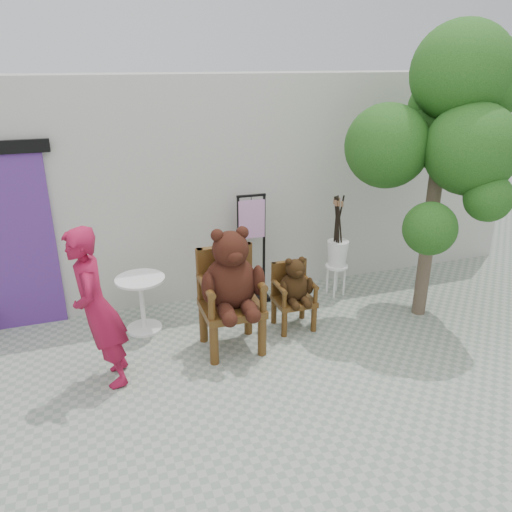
# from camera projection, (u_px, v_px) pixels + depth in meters

# --- Properties ---
(ground_plane) EXTENTS (60.00, 60.00, 0.00)m
(ground_plane) POSITION_uv_depth(u_px,v_px,m) (319.00, 398.00, 5.00)
(ground_plane) COLOR gray
(ground_plane) RESTS_ON ground
(back_wall) EXTENTS (9.00, 1.00, 3.00)m
(back_wall) POSITION_uv_depth(u_px,v_px,m) (230.00, 183.00, 7.17)
(back_wall) COLOR #BBB9AF
(back_wall) RESTS_ON ground
(doorway) EXTENTS (1.40, 0.11, 2.33)m
(doorway) POSITION_uv_depth(u_px,v_px,m) (1.00, 240.00, 5.93)
(doorway) COLOR #53297D
(doorway) RESTS_ON ground
(chair_big) EXTENTS (0.72, 0.78, 1.48)m
(chair_big) POSITION_uv_depth(u_px,v_px,m) (231.00, 283.00, 5.59)
(chair_big) COLOR #42280E
(chair_big) RESTS_ON ground
(chair_small) EXTENTS (0.47, 0.51, 0.95)m
(chair_small) POSITION_uv_depth(u_px,v_px,m) (294.00, 287.00, 6.15)
(chair_small) COLOR #42280E
(chair_small) RESTS_ON ground
(person) EXTENTS (0.43, 0.64, 1.71)m
(person) POSITION_uv_depth(u_px,v_px,m) (97.00, 309.00, 4.96)
(person) COLOR maroon
(person) RESTS_ON ground
(cafe_table) EXTENTS (0.60, 0.60, 0.70)m
(cafe_table) POSITION_uv_depth(u_px,v_px,m) (142.00, 298.00, 6.12)
(cafe_table) COLOR white
(cafe_table) RESTS_ON ground
(display_stand) EXTENTS (0.46, 0.36, 1.51)m
(display_stand) POSITION_uv_depth(u_px,v_px,m) (252.00, 260.00, 6.87)
(display_stand) COLOR black
(display_stand) RESTS_ON ground
(stool_bucket) EXTENTS (0.32, 0.32, 1.45)m
(stool_bucket) POSITION_uv_depth(u_px,v_px,m) (337.00, 253.00, 6.97)
(stool_bucket) COLOR white
(stool_bucket) RESTS_ON ground
(tree) EXTENTS (2.09, 1.88, 3.61)m
(tree) POSITION_uv_depth(u_px,v_px,m) (449.00, 119.00, 5.93)
(tree) COLOR #433528
(tree) RESTS_ON ground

